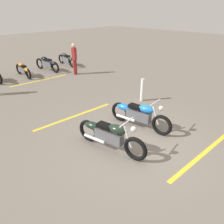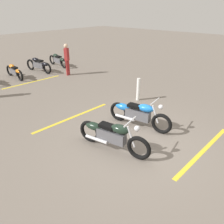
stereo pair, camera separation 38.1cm
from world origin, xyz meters
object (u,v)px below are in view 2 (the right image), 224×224
at_px(motorcycle_row_far_left, 58,60).
at_px(bollard_post, 138,89).
at_px(motorcycle_row_left, 39,65).
at_px(motorcycle_row_center, 15,71).
at_px(bystander_near_row, 67,58).
at_px(motorcycle_dark_foreground, 111,135).
at_px(motorcycle_bright_foreground, 138,113).

relative_size(motorcycle_row_far_left, bollard_post, 2.19).
height_order(motorcycle_row_far_left, motorcycle_row_left, motorcycle_row_left).
distance_m(motorcycle_row_center, bystander_near_row, 2.92).
distance_m(motorcycle_row_center, bollard_post, 7.13).
bearing_deg(bystander_near_row, motorcycle_dark_foreground, -52.29).
height_order(motorcycle_bright_foreground, motorcycle_row_left, motorcycle_bright_foreground).
bearing_deg(motorcycle_row_center, motorcycle_dark_foreground, 173.13).
relative_size(motorcycle_dark_foreground, bystander_near_row, 1.27).
bearing_deg(motorcycle_row_far_left, bystander_near_row, 163.02).
distance_m(motorcycle_dark_foreground, motorcycle_row_center, 8.50).
height_order(motorcycle_dark_foreground, motorcycle_row_center, motorcycle_dark_foreground).
xyz_separation_m(bystander_near_row, bollard_post, (-5.23, 0.43, -0.50)).
bearing_deg(motorcycle_bright_foreground, bollard_post, 116.98).
bearing_deg(motorcycle_row_center, motorcycle_row_far_left, -78.81).
bearing_deg(motorcycle_row_left, bollard_post, 175.91).
xyz_separation_m(motorcycle_row_far_left, motorcycle_row_center, (-0.45, 3.20, -0.02)).
xyz_separation_m(motorcycle_bright_foreground, motorcycle_dark_foreground, (-0.22, 1.55, 0.00)).
relative_size(motorcycle_row_far_left, bystander_near_row, 1.19).
bearing_deg(motorcycle_dark_foreground, motorcycle_bright_foreground, 88.33).
distance_m(motorcycle_row_far_left, bystander_near_row, 2.31).
height_order(motorcycle_row_far_left, bollard_post, bollard_post).
height_order(motorcycle_row_far_left, motorcycle_row_center, motorcycle_row_far_left).
bearing_deg(motorcycle_row_left, motorcycle_row_center, 88.91).
height_order(motorcycle_bright_foreground, motorcycle_dark_foreground, same).
relative_size(motorcycle_bright_foreground, bollard_post, 2.34).
bearing_deg(bystander_near_row, motorcycle_bright_foreground, -41.99).
distance_m(motorcycle_row_far_left, motorcycle_row_left, 1.61).
distance_m(motorcycle_row_far_left, bollard_post, 7.42).
bearing_deg(bollard_post, motorcycle_row_far_left, -9.92).
xyz_separation_m(motorcycle_row_left, motorcycle_row_center, (-0.16, 1.61, -0.05)).
relative_size(motorcycle_bright_foreground, motorcycle_row_left, 1.01).
bearing_deg(motorcycle_row_left, motorcycle_bright_foreground, 162.82).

